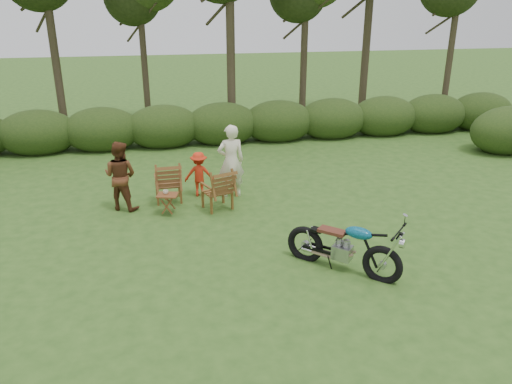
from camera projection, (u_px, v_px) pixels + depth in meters
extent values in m
plane|color=#2B4D19|center=(291.00, 268.00, 9.20)|extent=(80.00, 80.00, 0.00)
cylinder|color=#32281B|center=(52.00, 33.00, 17.02)|extent=(0.28, 0.28, 7.20)
cylinder|color=#32281B|center=(143.00, 43.00, 18.75)|extent=(0.24, 0.24, 6.30)
cylinder|color=#32281B|center=(230.00, 26.00, 17.06)|extent=(0.30, 0.30, 7.65)
cylinder|color=#32281B|center=(304.00, 40.00, 18.85)|extent=(0.26, 0.26, 6.48)
cylinder|color=#32281B|center=(368.00, 18.00, 20.16)|extent=(0.32, 0.32, 7.92)
cylinder|color=#32281B|center=(453.00, 35.00, 18.81)|extent=(0.24, 0.24, 6.84)
ellipsoid|color=#1E3513|center=(38.00, 133.00, 16.07)|extent=(2.52, 1.68, 1.51)
ellipsoid|color=#1E3513|center=(102.00, 130.00, 16.44)|extent=(2.52, 1.68, 1.51)
ellipsoid|color=#1E3513|center=(163.00, 127.00, 16.82)|extent=(2.52, 1.68, 1.51)
ellipsoid|color=#1E3513|center=(222.00, 124.00, 17.20)|extent=(2.52, 1.68, 1.51)
ellipsoid|color=#1E3513|center=(278.00, 122.00, 17.58)|extent=(2.52, 1.68, 1.51)
ellipsoid|color=#1E3513|center=(332.00, 119.00, 17.96)|extent=(2.52, 1.68, 1.51)
ellipsoid|color=#1E3513|center=(384.00, 117.00, 18.33)|extent=(2.52, 1.68, 1.51)
ellipsoid|color=#1E3513|center=(433.00, 114.00, 18.71)|extent=(2.52, 1.68, 1.51)
ellipsoid|color=#1E3513|center=(481.00, 112.00, 19.09)|extent=(2.52, 1.68, 1.51)
ellipsoid|color=#1E3513|center=(510.00, 131.00, 16.14)|extent=(2.70, 1.80, 1.62)
imported|color=beige|center=(166.00, 192.00, 11.38)|extent=(0.15, 0.15, 0.09)
imported|color=#F4EBC9|center=(232.00, 196.00, 12.63)|extent=(0.70, 0.49, 1.84)
imported|color=#5A2F19|center=(124.00, 208.00, 11.87)|extent=(0.99, 0.92, 1.64)
imported|color=red|center=(200.00, 195.00, 12.66)|extent=(0.79, 0.52, 1.14)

